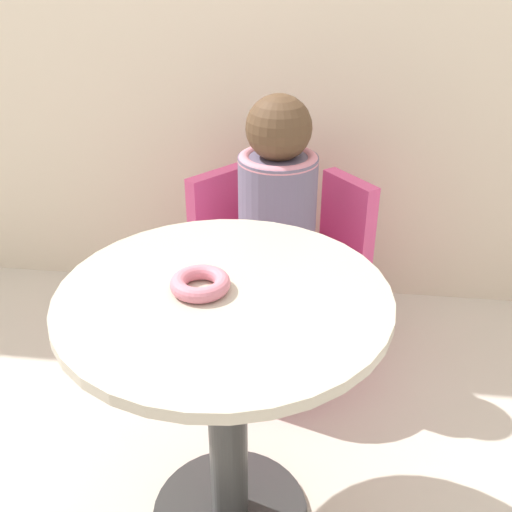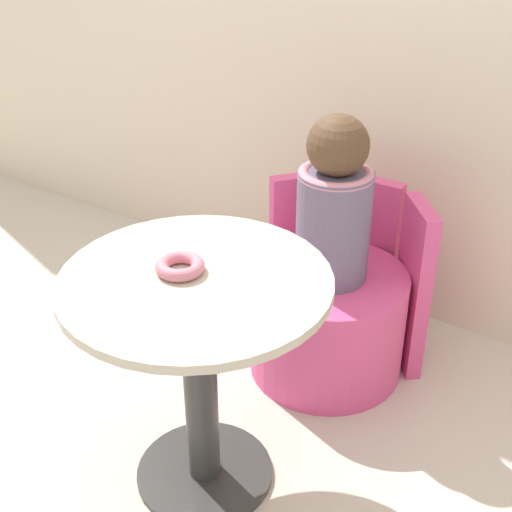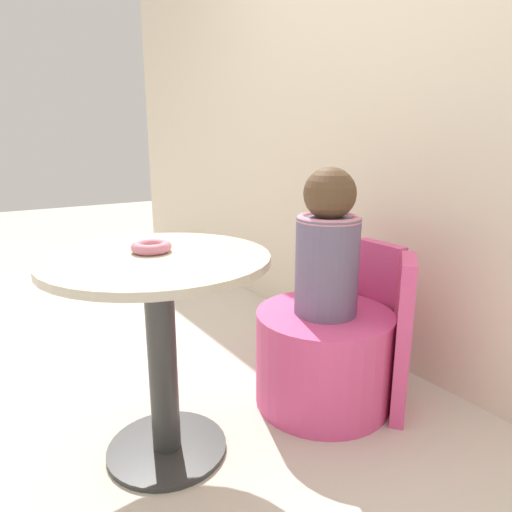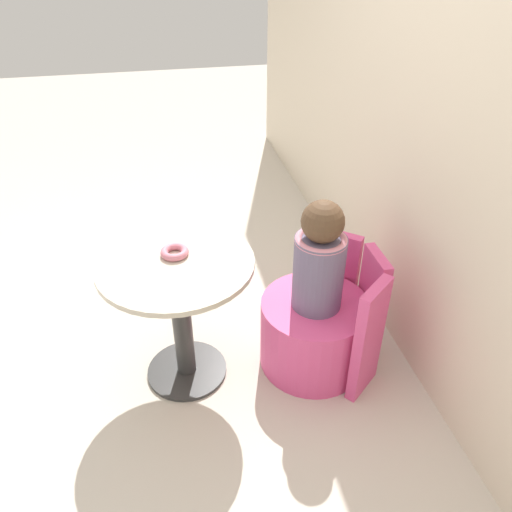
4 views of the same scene
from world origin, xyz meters
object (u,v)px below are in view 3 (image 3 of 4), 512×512
(child_figure, at_px, (328,246))
(donut, at_px, (151,247))
(tub_chair, at_px, (323,357))
(round_table, at_px, (160,316))

(child_figure, bearing_deg, donut, -99.01)
(tub_chair, xyz_separation_m, child_figure, (0.00, -0.00, 0.44))
(tub_chair, distance_m, child_figure, 0.44)
(tub_chair, relative_size, child_figure, 0.96)
(round_table, bearing_deg, child_figure, 85.29)
(round_table, height_order, tub_chair, round_table)
(round_table, bearing_deg, donut, 177.07)
(child_figure, bearing_deg, tub_chair, 93.58)
(tub_chair, height_order, donut, donut)
(tub_chair, relative_size, donut, 4.26)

